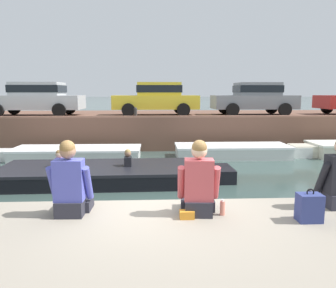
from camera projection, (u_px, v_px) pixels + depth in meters
The scene contains 15 objects.
ground_plane at pixel (158, 180), 9.55m from camera, with size 400.00×400.00×0.00m, color #384C47.
far_quay_wall at pixel (156, 127), 17.05m from camera, with size 60.00×6.00×1.45m, color brown.
far_wall_coping at pixel (156, 117), 14.09m from camera, with size 60.00×0.24×0.08m, color brown.
boat_moored_west_white at pixel (71, 153), 12.53m from camera, with size 5.75×1.70×0.45m.
boat_moored_central_white at pixel (237, 151), 12.89m from camera, with size 5.26×1.61×0.49m.
motorboat_passing at pixel (108, 174), 9.31m from camera, with size 6.75×2.27×0.94m.
car_leftmost_silver at pixel (36, 97), 15.27m from camera, with size 4.38×1.98×1.54m.
car_left_inner_yellow at pixel (157, 97), 15.52m from camera, with size 4.04×2.00×1.54m.
car_centre_grey at pixel (255, 97), 15.73m from camera, with size 3.94×1.90×1.54m.
mooring_bollard_mid at pixel (136, 112), 14.15m from camera, with size 0.15×0.15×0.44m.
person_seated_left at pixel (70, 186), 4.13m from camera, with size 0.54×0.53×0.97m.
person_seated_right at pixel (199, 186), 4.15m from camera, with size 0.55×0.55×0.97m.
bottle_drink at pixel (223, 208), 4.14m from camera, with size 0.06×0.06×0.20m.
backpack_on_ledge at pixel (309, 208), 3.94m from camera, with size 0.28×0.24×0.41m.
snack_bag at pixel (187, 214), 4.03m from camera, with size 0.18×0.12×0.10m, color orange.
Camera 1 is at (-0.12, -4.56, 2.52)m, focal length 35.00 mm.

